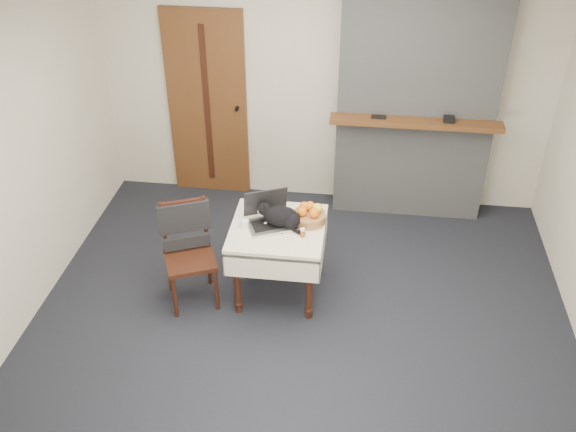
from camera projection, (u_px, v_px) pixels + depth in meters
The scene contains 12 objects.
ground at pixel (301, 318), 5.42m from camera, with size 4.50×4.50×0.00m, color black.
room_shell at pixel (310, 102), 4.82m from camera, with size 4.52×4.01×2.61m.
door at pixel (208, 105), 6.61m from camera, with size 0.82×0.10×2.00m.
chimney at pixel (417, 93), 6.12m from camera, with size 1.62×0.48×2.60m.
side_table at pixel (278, 238), 5.38m from camera, with size 0.78×0.78×0.70m.
laptop at pixel (269, 215), 5.33m from camera, with size 0.47×0.44×0.28m.
cat at pixel (282, 217), 5.27m from camera, with size 0.42×0.25×0.21m.
cream_jar at pixel (245, 224), 5.29m from camera, with size 0.06×0.06×0.07m, color white.
pill_bottle at pixel (303, 233), 5.17m from camera, with size 0.04×0.04×0.08m.
fruit_basket at pixel (309, 215), 5.35m from camera, with size 0.28×0.28×0.16m.
desk_clutter at pixel (294, 226), 5.31m from camera, with size 0.13×0.02×0.01m, color black.
chair at pixel (187, 238), 5.36m from camera, with size 0.54×0.54×0.93m.
Camera 1 is at (0.40, -4.00, 3.74)m, focal length 40.00 mm.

